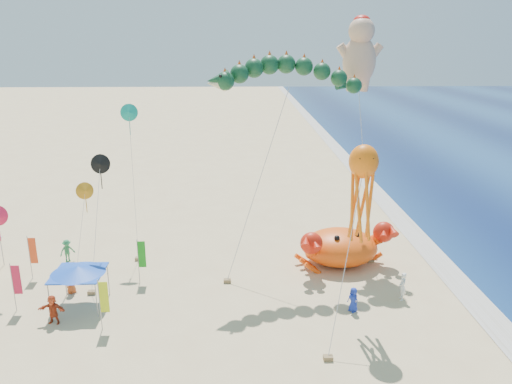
# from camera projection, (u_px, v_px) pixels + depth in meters

# --- Properties ---
(ground) EXTENTS (320.00, 320.00, 0.00)m
(ground) POSITION_uv_depth(u_px,v_px,m) (287.00, 295.00, 32.86)
(ground) COLOR #D1B784
(ground) RESTS_ON ground
(foam_strip) EXTENTS (320.00, 320.00, 0.00)m
(foam_strip) POSITION_uv_depth(u_px,v_px,m) (467.00, 292.00, 33.21)
(foam_strip) COLOR silver
(foam_strip) RESTS_ON ground
(crab_inflatable) EXTENTS (7.55, 6.18, 3.31)m
(crab_inflatable) POSITION_uv_depth(u_px,v_px,m) (340.00, 246.00, 36.99)
(crab_inflatable) COLOR #FF520D
(crab_inflatable) RESTS_ON ground
(dragon_kite) EXTENTS (11.30, 6.45, 14.76)m
(dragon_kite) POSITION_uv_depth(u_px,v_px,m) (287.00, 80.00, 34.14)
(dragon_kite) COLOR #0F391F
(dragon_kite) RESTS_ON ground
(cherub_kite) EXTENTS (2.48, 5.01, 17.87)m
(cherub_kite) POSITION_uv_depth(u_px,v_px,m) (360.00, 52.00, 36.85)
(cherub_kite) COLOR #DBA786
(cherub_kite) RESTS_ON ground
(octopus_kite) EXTENTS (3.40, 5.27, 10.59)m
(octopus_kite) POSITION_uv_depth(u_px,v_px,m) (362.00, 186.00, 27.96)
(octopus_kite) COLOR orange
(octopus_kite) RESTS_ON ground
(canopy_blue) EXTENTS (3.34, 3.34, 2.71)m
(canopy_blue) POSITION_uv_depth(u_px,v_px,m) (78.00, 270.00, 30.83)
(canopy_blue) COLOR gray
(canopy_blue) RESTS_ON ground
(feather_flags) EXTENTS (8.23, 6.83, 3.20)m
(feather_flags) POSITION_uv_depth(u_px,v_px,m) (73.00, 270.00, 31.81)
(feather_flags) COLOR gray
(feather_flags) RESTS_ON ground
(beachgoers) EXTENTS (24.35, 9.73, 1.87)m
(beachgoers) POSITION_uv_depth(u_px,v_px,m) (138.00, 283.00, 32.60)
(beachgoers) COLOR #297D48
(beachgoers) RESTS_ON ground
(small_kites) EXTENTS (10.06, 10.39, 11.64)m
(small_kites) POSITION_uv_depth(u_px,v_px,m) (61.00, 182.00, 34.00)
(small_kites) COLOR #0D9780
(small_kites) RESTS_ON ground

